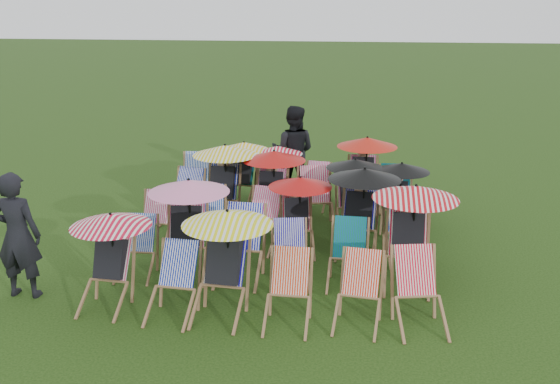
# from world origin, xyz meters

# --- Properties ---
(ground) EXTENTS (100.00, 100.00, 0.00)m
(ground) POSITION_xyz_m (0.00, 0.00, 0.00)
(ground) COLOR black
(ground) RESTS_ON ground
(deckchair_0) EXTENTS (1.06, 1.11, 1.26)m
(deckchair_0) POSITION_xyz_m (-2.00, -2.14, 0.66)
(deckchair_0) COLOR olive
(deckchair_0) RESTS_ON ground
(deckchair_1) EXTENTS (0.66, 0.87, 0.90)m
(deckchair_1) POSITION_xyz_m (-1.08, -2.30, 0.45)
(deckchair_1) COLOR olive
(deckchair_1) RESTS_ON ground
(deckchair_2) EXTENTS (1.16, 1.22, 1.38)m
(deckchair_2) POSITION_xyz_m (-0.45, -2.18, 0.73)
(deckchair_2) COLOR olive
(deckchair_2) RESTS_ON ground
(deckchair_3) EXTENTS (0.60, 0.83, 0.88)m
(deckchair_3) POSITION_xyz_m (0.41, -2.33, 0.44)
(deckchair_3) COLOR olive
(deckchair_3) RESTS_ON ground
(deckchair_4) EXTENTS (0.67, 0.87, 0.87)m
(deckchair_4) POSITION_xyz_m (1.28, -2.23, 0.44)
(deckchair_4) COLOR olive
(deckchair_4) RESTS_ON ground
(deckchair_5) EXTENTS (0.77, 0.96, 0.93)m
(deckchair_5) POSITION_xyz_m (2.02, -2.18, 0.47)
(deckchair_5) COLOR olive
(deckchair_5) RESTS_ON ground
(deckchair_6) EXTENTS (0.58, 0.79, 0.84)m
(deckchair_6) POSITION_xyz_m (-1.97, -1.17, 0.42)
(deckchair_6) COLOR olive
(deckchair_6) RESTS_ON ground
(deckchair_7) EXTENTS (1.19, 1.28, 1.41)m
(deckchair_7) POSITION_xyz_m (-1.25, -1.00, 0.74)
(deckchair_7) COLOR olive
(deckchair_7) RESTS_ON ground
(deckchair_8) EXTENTS (0.70, 0.96, 1.02)m
(deckchair_8) POSITION_xyz_m (-0.44, -1.10, 0.51)
(deckchair_8) COLOR olive
(deckchair_8) RESTS_ON ground
(deckchair_9) EXTENTS (0.69, 0.87, 0.85)m
(deckchair_9) POSITION_xyz_m (0.30, -1.13, 0.43)
(deckchair_9) COLOR olive
(deckchair_9) RESTS_ON ground
(deckchair_10) EXTENTS (0.62, 0.84, 0.89)m
(deckchair_10) POSITION_xyz_m (1.12, -1.08, 0.44)
(deckchair_10) COLOR olive
(deckchair_10) RESTS_ON ground
(deckchair_11) EXTENTS (1.21, 1.26, 1.44)m
(deckchair_11) POSITION_xyz_m (1.97, -0.96, 0.76)
(deckchair_11) COLOR olive
(deckchair_11) RESTS_ON ground
(deckchair_12) EXTENTS (0.56, 0.78, 0.83)m
(deckchair_12) POSITION_xyz_m (-2.11, 0.05, 0.42)
(deckchair_12) COLOR olive
(deckchair_12) RESTS_ON ground
(deckchair_13) EXTENTS (0.74, 0.94, 0.93)m
(deckchair_13) POSITION_xyz_m (-1.20, 0.12, 0.46)
(deckchair_13) COLOR olive
(deckchair_13) RESTS_ON ground
(deckchair_14) EXTENTS (0.77, 0.95, 0.93)m
(deckchair_14) POSITION_xyz_m (-0.33, 0.12, 0.46)
(deckchair_14) COLOR olive
(deckchair_14) RESTS_ON ground
(deckchair_15) EXTENTS (1.02, 1.11, 1.21)m
(deckchair_15) POSITION_xyz_m (0.29, 0.05, 0.64)
(deckchair_15) COLOR olive
(deckchair_15) RESTS_ON ground
(deckchair_16) EXTENTS (1.16, 1.22, 1.37)m
(deckchair_16) POSITION_xyz_m (1.26, 0.12, 0.72)
(deckchair_16) COLOR olive
(deckchair_16) RESTS_ON ground
(deckchair_17) EXTENTS (0.78, 1.00, 1.00)m
(deckchair_17) POSITION_xyz_m (1.99, -0.02, 0.50)
(deckchair_17) COLOR olive
(deckchair_17) RESTS_ON ground
(deckchair_18) EXTENTS (0.77, 0.96, 0.93)m
(deckchair_18) POSITION_xyz_m (-1.93, 1.16, 0.46)
(deckchair_18) COLOR olive
(deckchair_18) RESTS_ON ground
(deckchair_19) EXTENTS (1.18, 1.22, 1.39)m
(deckchair_19) POSITION_xyz_m (-1.23, 1.31, 0.74)
(deckchair_19) COLOR olive
(deckchair_19) RESTS_ON ground
(deckchair_20) EXTENTS (1.13, 1.17, 1.34)m
(deckchair_20) POSITION_xyz_m (-0.32, 1.22, 0.71)
(deckchair_20) COLOR olive
(deckchair_20) RESTS_ON ground
(deckchair_21) EXTENTS (0.83, 1.03, 1.00)m
(deckchair_21) POSITION_xyz_m (0.49, 1.26, 0.50)
(deckchair_21) COLOR olive
(deckchair_21) RESTS_ON ground
(deckchair_22) EXTENTS (1.02, 1.10, 1.21)m
(deckchair_22) POSITION_xyz_m (1.13, 1.31, 0.64)
(deckchair_22) COLOR olive
(deckchair_22) RESTS_ON ground
(deckchair_23) EXTENTS (0.99, 1.03, 1.17)m
(deckchair_23) POSITION_xyz_m (1.92, 1.33, 0.62)
(deckchair_23) COLOR olive
(deckchair_23) RESTS_ON ground
(deckchair_24) EXTENTS (0.70, 0.91, 0.93)m
(deckchair_24) POSITION_xyz_m (-2.01, 2.36, 0.46)
(deckchair_24) COLOR olive
(deckchair_24) RESTS_ON ground
(deckchair_25) EXTENTS (1.01, 1.07, 1.20)m
(deckchair_25) POSITION_xyz_m (-1.09, 2.45, 0.63)
(deckchair_25) COLOR olive
(deckchair_25) RESTS_ON ground
(deckchair_26) EXTENTS (0.98, 1.02, 1.16)m
(deckchair_26) POSITION_xyz_m (-0.40, 2.39, 0.61)
(deckchair_26) COLOR olive
(deckchair_26) RESTS_ON ground
(deckchair_27) EXTENTS (0.65, 0.83, 0.82)m
(deckchair_27) POSITION_xyz_m (0.39, 2.33, 0.41)
(deckchair_27) COLOR olive
(deckchair_27) RESTS_ON ground
(deckchair_28) EXTENTS (1.16, 1.20, 1.37)m
(deckchair_28) POSITION_xyz_m (1.32, 2.39, 0.72)
(deckchair_28) COLOR olive
(deckchair_28) RESTS_ON ground
(deckchair_29) EXTENTS (0.57, 0.77, 0.82)m
(deckchair_29) POSITION_xyz_m (1.89, 2.34, 0.41)
(deckchair_29) COLOR olive
(deckchair_29) RESTS_ON ground
(person_left) EXTENTS (0.65, 0.43, 1.77)m
(person_left) POSITION_xyz_m (-3.29, -2.02, 0.88)
(person_left) COLOR black
(person_left) RESTS_ON ground
(person_rear) EXTENTS (0.97, 0.79, 1.87)m
(person_rear) POSITION_xyz_m (-0.11, 2.99, 0.93)
(person_rear) COLOR black
(person_rear) RESTS_ON ground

